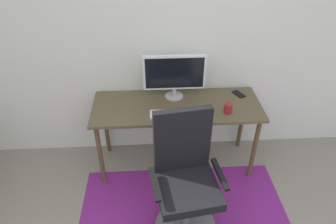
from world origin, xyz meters
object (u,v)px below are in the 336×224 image
(computer_mouse, at_px, (203,111))
(desk, at_px, (177,112))
(keyboard, at_px, (173,114))
(office_chair, at_px, (185,186))
(coffee_cup, at_px, (228,108))
(monitor, at_px, (174,74))
(cell_phone, at_px, (239,94))

(computer_mouse, bearing_deg, desk, 151.25)
(keyboard, xyz_separation_m, office_chair, (0.05, -0.60, -0.29))
(desk, bearing_deg, coffee_cup, -18.02)
(monitor, bearing_deg, desk, -84.56)
(cell_phone, bearing_deg, desk, 166.97)
(monitor, distance_m, cell_phone, 0.70)
(desk, distance_m, cell_phone, 0.66)
(keyboard, height_order, computer_mouse, computer_mouse)
(desk, xyz_separation_m, keyboard, (-0.05, -0.15, 0.09))
(desk, height_order, computer_mouse, computer_mouse)
(keyboard, xyz_separation_m, coffee_cup, (0.50, 0.01, 0.04))
(monitor, xyz_separation_m, office_chair, (0.02, -0.91, -0.53))
(cell_phone, bearing_deg, monitor, 153.33)
(computer_mouse, bearing_deg, coffee_cup, -5.21)
(desk, bearing_deg, cell_phone, 13.84)
(monitor, bearing_deg, cell_phone, 0.20)
(computer_mouse, bearing_deg, keyboard, -174.81)
(keyboard, relative_size, office_chair, 0.38)
(keyboard, distance_m, office_chair, 0.67)
(monitor, height_order, computer_mouse, monitor)
(keyboard, distance_m, coffee_cup, 0.50)
(coffee_cup, bearing_deg, desk, 161.98)
(monitor, xyz_separation_m, computer_mouse, (0.25, -0.28, -0.24))
(coffee_cup, bearing_deg, computer_mouse, 174.79)
(desk, height_order, cell_phone, cell_phone)
(desk, bearing_deg, monitor, 95.44)
(computer_mouse, xyz_separation_m, coffee_cup, (0.22, -0.02, 0.03))
(keyboard, bearing_deg, desk, 73.67)
(desk, xyz_separation_m, cell_phone, (0.64, 0.16, 0.08))
(keyboard, bearing_deg, cell_phone, 24.48)
(office_chair, bearing_deg, cell_phone, 47.27)
(monitor, xyz_separation_m, coffee_cup, (0.47, -0.30, -0.21))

